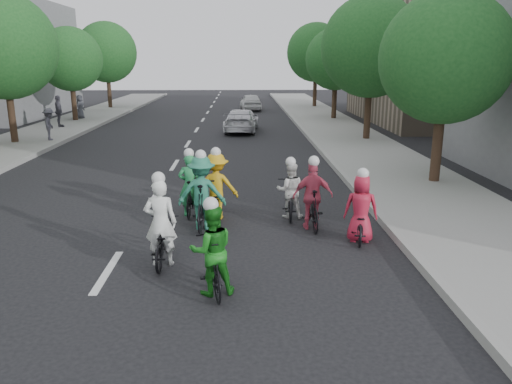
{
  "coord_description": "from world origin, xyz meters",
  "views": [
    {
      "loc": [
        2.58,
        -8.89,
        3.91
      ],
      "look_at": [
        2.91,
        2.1,
        1.0
      ],
      "focal_mm": 35.0,
      "sensor_mm": 36.0,
      "label": 1
    }
  ],
  "objects_px": {
    "cyclist_2": "(217,192)",
    "cyclist_7": "(202,198)",
    "spectator_0": "(49,124)",
    "spectator_2": "(80,107)",
    "cyclist_6": "(290,196)",
    "follow_car_trail": "(251,102)",
    "cyclist_5": "(190,192)",
    "cyclist_4": "(360,215)",
    "spectator_1": "(59,111)",
    "cyclist_0": "(162,234)",
    "cyclist_1": "(212,257)",
    "follow_car_lead": "(241,120)",
    "cyclist_3": "(312,202)"
  },
  "relations": [
    {
      "from": "cyclist_2",
      "to": "cyclist_7",
      "type": "bearing_deg",
      "value": 70.6
    },
    {
      "from": "spectator_0",
      "to": "spectator_2",
      "type": "xyz_separation_m",
      "value": [
        -1.46,
        9.45,
        0.01
      ]
    },
    {
      "from": "cyclist_6",
      "to": "follow_car_trail",
      "type": "distance_m",
      "value": 28.3
    },
    {
      "from": "cyclist_5",
      "to": "cyclist_6",
      "type": "distance_m",
      "value": 2.57
    },
    {
      "from": "cyclist_4",
      "to": "spectator_1",
      "type": "xyz_separation_m",
      "value": [
        -13.16,
        18.88,
        0.48
      ]
    },
    {
      "from": "cyclist_0",
      "to": "cyclist_1",
      "type": "height_order",
      "value": "cyclist_0"
    },
    {
      "from": "cyclist_4",
      "to": "follow_car_trail",
      "type": "distance_m",
      "value": 30.16
    },
    {
      "from": "cyclist_4",
      "to": "cyclist_1",
      "type": "bearing_deg",
      "value": 49.28
    },
    {
      "from": "spectator_2",
      "to": "cyclist_4",
      "type": "bearing_deg",
      "value": -140.55
    },
    {
      "from": "cyclist_7",
      "to": "follow_car_lead",
      "type": "bearing_deg",
      "value": -91.64
    },
    {
      "from": "cyclist_1",
      "to": "cyclist_0",
      "type": "bearing_deg",
      "value": -62.74
    },
    {
      "from": "cyclist_0",
      "to": "cyclist_7",
      "type": "bearing_deg",
      "value": -105.61
    },
    {
      "from": "cyclist_1",
      "to": "cyclist_5",
      "type": "height_order",
      "value": "cyclist_5"
    },
    {
      "from": "cyclist_5",
      "to": "follow_car_lead",
      "type": "bearing_deg",
      "value": -93.65
    },
    {
      "from": "cyclist_0",
      "to": "cyclist_3",
      "type": "distance_m",
      "value": 3.85
    },
    {
      "from": "cyclist_0",
      "to": "cyclist_4",
      "type": "height_order",
      "value": "cyclist_0"
    },
    {
      "from": "cyclist_7",
      "to": "follow_car_lead",
      "type": "height_order",
      "value": "cyclist_7"
    },
    {
      "from": "follow_car_lead",
      "to": "spectator_2",
      "type": "bearing_deg",
      "value": -23.09
    },
    {
      "from": "spectator_0",
      "to": "cyclist_7",
      "type": "bearing_deg",
      "value": -158.97
    },
    {
      "from": "cyclist_3",
      "to": "spectator_1",
      "type": "height_order",
      "value": "spectator_1"
    },
    {
      "from": "cyclist_0",
      "to": "cyclist_7",
      "type": "height_order",
      "value": "cyclist_7"
    },
    {
      "from": "cyclist_1",
      "to": "follow_car_lead",
      "type": "height_order",
      "value": "cyclist_1"
    },
    {
      "from": "cyclist_4",
      "to": "follow_car_lead",
      "type": "bearing_deg",
      "value": -70.68
    },
    {
      "from": "cyclist_3",
      "to": "cyclist_7",
      "type": "bearing_deg",
      "value": -4.16
    },
    {
      "from": "cyclist_2",
      "to": "cyclist_4",
      "type": "height_order",
      "value": "cyclist_2"
    },
    {
      "from": "follow_car_lead",
      "to": "follow_car_trail",
      "type": "height_order",
      "value": "follow_car_trail"
    },
    {
      "from": "cyclist_1",
      "to": "cyclist_3",
      "type": "xyz_separation_m",
      "value": [
        2.19,
        3.36,
        -0.0
      ]
    },
    {
      "from": "cyclist_4",
      "to": "cyclist_5",
      "type": "distance_m",
      "value": 4.43
    },
    {
      "from": "cyclist_0",
      "to": "cyclist_6",
      "type": "relative_size",
      "value": 1.08
    },
    {
      "from": "cyclist_3",
      "to": "spectator_1",
      "type": "distance_m",
      "value": 21.75
    },
    {
      "from": "cyclist_3",
      "to": "spectator_2",
      "type": "distance_m",
      "value": 25.66
    },
    {
      "from": "cyclist_1",
      "to": "spectator_1",
      "type": "distance_m",
      "value": 23.6
    },
    {
      "from": "spectator_0",
      "to": "spectator_2",
      "type": "relative_size",
      "value": 0.99
    },
    {
      "from": "cyclist_1",
      "to": "cyclist_6",
      "type": "height_order",
      "value": "cyclist_1"
    },
    {
      "from": "cyclist_0",
      "to": "follow_car_trail",
      "type": "relative_size",
      "value": 0.49
    },
    {
      "from": "follow_car_trail",
      "to": "spectator_0",
      "type": "height_order",
      "value": "spectator_0"
    },
    {
      "from": "cyclist_5",
      "to": "cyclist_7",
      "type": "relative_size",
      "value": 0.93
    },
    {
      "from": "cyclist_2",
      "to": "spectator_0",
      "type": "distance_m",
      "value": 14.89
    },
    {
      "from": "cyclist_0",
      "to": "cyclist_1",
      "type": "distance_m",
      "value": 1.69
    },
    {
      "from": "spectator_1",
      "to": "cyclist_3",
      "type": "bearing_deg",
      "value": -170.4
    },
    {
      "from": "cyclist_6",
      "to": "spectator_2",
      "type": "distance_m",
      "value": 24.64
    },
    {
      "from": "cyclist_0",
      "to": "cyclist_2",
      "type": "distance_m",
      "value": 3.08
    },
    {
      "from": "cyclist_2",
      "to": "follow_car_trail",
      "type": "xyz_separation_m",
      "value": [
        1.42,
        28.34,
        -0.02
      ]
    },
    {
      "from": "cyclist_3",
      "to": "spectator_2",
      "type": "xyz_separation_m",
      "value": [
        -12.39,
        22.47,
        0.27
      ]
    },
    {
      "from": "cyclist_6",
      "to": "spectator_1",
      "type": "height_order",
      "value": "spectator_1"
    },
    {
      "from": "cyclist_6",
      "to": "spectator_0",
      "type": "xyz_separation_m",
      "value": [
        -10.49,
        12.1,
        0.36
      ]
    },
    {
      "from": "follow_car_trail",
      "to": "spectator_1",
      "type": "distance_m",
      "value": 15.95
    },
    {
      "from": "cyclist_1",
      "to": "cyclist_4",
      "type": "bearing_deg",
      "value": -153.4
    },
    {
      "from": "cyclist_1",
      "to": "spectator_2",
      "type": "xyz_separation_m",
      "value": [
        -10.2,
        25.83,
        0.27
      ]
    },
    {
      "from": "cyclist_5",
      "to": "follow_car_trail",
      "type": "distance_m",
      "value": 28.16
    }
  ]
}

